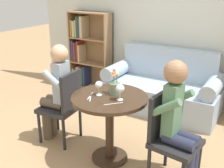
{
  "coord_description": "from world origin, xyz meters",
  "views": [
    {
      "loc": [
        1.4,
        -2.28,
        1.87
      ],
      "look_at": [
        0.0,
        0.05,
        0.87
      ],
      "focal_mm": 45.0,
      "sensor_mm": 36.0,
      "label": 1
    }
  ],
  "objects_px": {
    "person_left": "(57,91)",
    "flower_vase": "(115,87)",
    "wine_glass_right": "(120,89)",
    "bookshelf_left": "(87,51)",
    "wine_glass_left": "(99,85)",
    "person_right": "(179,121)",
    "chair_left": "(64,104)",
    "couch": "(162,90)",
    "chair_right": "(169,135)"
  },
  "relations": [
    {
      "from": "person_left",
      "to": "wine_glass_right",
      "type": "xyz_separation_m",
      "value": [
        0.89,
        -0.05,
        0.22
      ]
    },
    {
      "from": "chair_right",
      "to": "flower_vase",
      "type": "distance_m",
      "value": 0.74
    },
    {
      "from": "person_left",
      "to": "flower_vase",
      "type": "relative_size",
      "value": 4.47
    },
    {
      "from": "bookshelf_left",
      "to": "flower_vase",
      "type": "height_order",
      "value": "bookshelf_left"
    },
    {
      "from": "chair_left",
      "to": "chair_right",
      "type": "xyz_separation_m",
      "value": [
        1.33,
        -0.04,
        0.0
      ]
    },
    {
      "from": "couch",
      "to": "bookshelf_left",
      "type": "relative_size",
      "value": 1.25
    },
    {
      "from": "couch",
      "to": "person_left",
      "type": "bearing_deg",
      "value": -116.73
    },
    {
      "from": "person_left",
      "to": "person_right",
      "type": "bearing_deg",
      "value": 83.56
    },
    {
      "from": "flower_vase",
      "to": "person_right",
      "type": "bearing_deg",
      "value": -7.48
    },
    {
      "from": "chair_right",
      "to": "wine_glass_left",
      "type": "distance_m",
      "value": 0.86
    },
    {
      "from": "chair_left",
      "to": "flower_vase",
      "type": "distance_m",
      "value": 0.76
    },
    {
      "from": "person_right",
      "to": "flower_vase",
      "type": "bearing_deg",
      "value": 89.32
    },
    {
      "from": "bookshelf_left",
      "to": "flower_vase",
      "type": "bearing_deg",
      "value": -46.91
    },
    {
      "from": "bookshelf_left",
      "to": "person_right",
      "type": "height_order",
      "value": "bookshelf_left"
    },
    {
      "from": "chair_left",
      "to": "flower_vase",
      "type": "height_order",
      "value": "flower_vase"
    },
    {
      "from": "person_right",
      "to": "bookshelf_left",
      "type": "bearing_deg",
      "value": 59.14
    },
    {
      "from": "bookshelf_left",
      "to": "chair_left",
      "type": "distance_m",
      "value": 1.99
    },
    {
      "from": "chair_right",
      "to": "flower_vase",
      "type": "height_order",
      "value": "flower_vase"
    },
    {
      "from": "flower_vase",
      "to": "chair_right",
      "type": "bearing_deg",
      "value": -6.95
    },
    {
      "from": "couch",
      "to": "bookshelf_left",
      "type": "distance_m",
      "value": 1.65
    },
    {
      "from": "chair_right",
      "to": "wine_glass_left",
      "type": "height_order",
      "value": "wine_glass_left"
    },
    {
      "from": "couch",
      "to": "person_left",
      "type": "height_order",
      "value": "person_left"
    },
    {
      "from": "chair_right",
      "to": "person_left",
      "type": "xyz_separation_m",
      "value": [
        -1.42,
        0.02,
        0.15
      ]
    },
    {
      "from": "person_left",
      "to": "person_right",
      "type": "distance_m",
      "value": 1.51
    },
    {
      "from": "couch",
      "to": "person_right",
      "type": "relative_size",
      "value": 1.39
    },
    {
      "from": "bookshelf_left",
      "to": "couch",
      "type": "bearing_deg",
      "value": -9.49
    },
    {
      "from": "bookshelf_left",
      "to": "wine_glass_left",
      "type": "bearing_deg",
      "value": -51.03
    },
    {
      "from": "chair_left",
      "to": "wine_glass_left",
      "type": "bearing_deg",
      "value": 77.92
    },
    {
      "from": "chair_left",
      "to": "flower_vase",
      "type": "bearing_deg",
      "value": 88.82
    },
    {
      "from": "wine_glass_left",
      "to": "wine_glass_right",
      "type": "height_order",
      "value": "wine_glass_right"
    },
    {
      "from": "chair_left",
      "to": "person_left",
      "type": "distance_m",
      "value": 0.18
    },
    {
      "from": "chair_left",
      "to": "wine_glass_right",
      "type": "distance_m",
      "value": 0.89
    },
    {
      "from": "wine_glass_right",
      "to": "flower_vase",
      "type": "bearing_deg",
      "value": 139.27
    },
    {
      "from": "person_left",
      "to": "wine_glass_left",
      "type": "height_order",
      "value": "person_left"
    },
    {
      "from": "person_right",
      "to": "flower_vase",
      "type": "distance_m",
      "value": 0.76
    },
    {
      "from": "couch",
      "to": "chair_left",
      "type": "height_order",
      "value": "couch"
    },
    {
      "from": "wine_glass_left",
      "to": "flower_vase",
      "type": "xyz_separation_m",
      "value": [
        0.12,
        0.11,
        -0.03
      ]
    },
    {
      "from": "chair_left",
      "to": "person_left",
      "type": "xyz_separation_m",
      "value": [
        -0.09,
        -0.01,
        0.15
      ]
    },
    {
      "from": "person_right",
      "to": "wine_glass_right",
      "type": "distance_m",
      "value": 0.65
    },
    {
      "from": "person_left",
      "to": "flower_vase",
      "type": "xyz_separation_m",
      "value": [
        0.77,
        0.06,
        0.19
      ]
    },
    {
      "from": "chair_right",
      "to": "flower_vase",
      "type": "xyz_separation_m",
      "value": [
        -0.65,
        0.08,
        0.34
      ]
    },
    {
      "from": "person_right",
      "to": "wine_glass_left",
      "type": "bearing_deg",
      "value": 97.88
    },
    {
      "from": "wine_glass_left",
      "to": "couch",
      "type": "bearing_deg",
      "value": 85.83
    },
    {
      "from": "flower_vase",
      "to": "wine_glass_left",
      "type": "bearing_deg",
      "value": -137.59
    },
    {
      "from": "couch",
      "to": "flower_vase",
      "type": "height_order",
      "value": "flower_vase"
    },
    {
      "from": "flower_vase",
      "to": "couch",
      "type": "bearing_deg",
      "value": 90.43
    },
    {
      "from": "person_left",
      "to": "flower_vase",
      "type": "distance_m",
      "value": 0.79
    },
    {
      "from": "wine_glass_left",
      "to": "flower_vase",
      "type": "height_order",
      "value": "flower_vase"
    },
    {
      "from": "person_right",
      "to": "wine_glass_right",
      "type": "relative_size",
      "value": 7.47
    },
    {
      "from": "bookshelf_left",
      "to": "person_left",
      "type": "distance_m",
      "value": 1.95
    }
  ]
}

